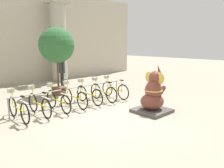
{
  "coord_description": "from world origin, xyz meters",
  "views": [
    {
      "loc": [
        -4.96,
        -5.35,
        2.5
      ],
      "look_at": [
        0.59,
        0.54,
        1.0
      ],
      "focal_mm": 35.0,
      "sensor_mm": 36.0,
      "label": 1
    }
  ],
  "objects_px": {
    "potted_tree": "(57,47)",
    "bicycle_1": "(39,103)",
    "bicycle_0": "(18,108)",
    "bicycle_2": "(58,100)",
    "elephant_statue": "(153,96)",
    "person_pedestrian": "(62,69)",
    "bicycle_6": "(114,89)",
    "bicycle_5": "(103,91)",
    "bicycle_4": "(89,94)",
    "bicycle_3": "(74,97)"
  },
  "relations": [
    {
      "from": "bicycle_0",
      "to": "bicycle_3",
      "type": "distance_m",
      "value": 2.22
    },
    {
      "from": "bicycle_4",
      "to": "bicycle_5",
      "type": "height_order",
      "value": "same"
    },
    {
      "from": "bicycle_0",
      "to": "bicycle_2",
      "type": "height_order",
      "value": "same"
    },
    {
      "from": "elephant_statue",
      "to": "bicycle_1",
      "type": "bearing_deg",
      "value": 141.32
    },
    {
      "from": "bicycle_4",
      "to": "bicycle_3",
      "type": "bearing_deg",
      "value": -179.64
    },
    {
      "from": "bicycle_6",
      "to": "potted_tree",
      "type": "height_order",
      "value": "potted_tree"
    },
    {
      "from": "bicycle_0",
      "to": "bicycle_2",
      "type": "distance_m",
      "value": 1.48
    },
    {
      "from": "bicycle_4",
      "to": "bicycle_6",
      "type": "distance_m",
      "value": 1.48
    },
    {
      "from": "bicycle_3",
      "to": "bicycle_6",
      "type": "xyz_separation_m",
      "value": [
        2.22,
        -0.03,
        0.0
      ]
    },
    {
      "from": "bicycle_6",
      "to": "elephant_statue",
      "type": "xyz_separation_m",
      "value": [
        -0.48,
        -2.55,
        0.19
      ]
    },
    {
      "from": "bicycle_2",
      "to": "bicycle_3",
      "type": "bearing_deg",
      "value": 1.79
    },
    {
      "from": "bicycle_2",
      "to": "bicycle_5",
      "type": "xyz_separation_m",
      "value": [
        2.22,
        -0.03,
        0.0
      ]
    },
    {
      "from": "bicycle_1",
      "to": "bicycle_2",
      "type": "xyz_separation_m",
      "value": [
        0.74,
        -0.01,
        0.0
      ]
    },
    {
      "from": "bicycle_3",
      "to": "potted_tree",
      "type": "relative_size",
      "value": 0.54
    },
    {
      "from": "bicycle_6",
      "to": "person_pedestrian",
      "type": "bearing_deg",
      "value": 99.5
    },
    {
      "from": "elephant_statue",
      "to": "potted_tree",
      "type": "relative_size",
      "value": 0.55
    },
    {
      "from": "bicycle_1",
      "to": "bicycle_3",
      "type": "height_order",
      "value": "same"
    },
    {
      "from": "bicycle_2",
      "to": "elephant_statue",
      "type": "xyz_separation_m",
      "value": [
        2.48,
        -2.56,
        0.19
      ]
    },
    {
      "from": "bicycle_1",
      "to": "potted_tree",
      "type": "relative_size",
      "value": 0.54
    },
    {
      "from": "bicycle_1",
      "to": "bicycle_2",
      "type": "bearing_deg",
      "value": -0.97
    },
    {
      "from": "elephant_statue",
      "to": "person_pedestrian",
      "type": "height_order",
      "value": "elephant_statue"
    },
    {
      "from": "bicycle_2",
      "to": "bicycle_3",
      "type": "xyz_separation_m",
      "value": [
        0.74,
        0.02,
        0.0
      ]
    },
    {
      "from": "elephant_statue",
      "to": "potted_tree",
      "type": "xyz_separation_m",
      "value": [
        -1.07,
        4.96,
        1.73
      ]
    },
    {
      "from": "bicycle_2",
      "to": "potted_tree",
      "type": "relative_size",
      "value": 0.54
    },
    {
      "from": "person_pedestrian",
      "to": "potted_tree",
      "type": "relative_size",
      "value": 0.54
    },
    {
      "from": "bicycle_2",
      "to": "elephant_statue",
      "type": "height_order",
      "value": "elephant_statue"
    },
    {
      "from": "bicycle_5",
      "to": "elephant_statue",
      "type": "xyz_separation_m",
      "value": [
        0.26,
        -2.53,
        0.19
      ]
    },
    {
      "from": "elephant_statue",
      "to": "bicycle_0",
      "type": "bearing_deg",
      "value": 147.3
    },
    {
      "from": "bicycle_4",
      "to": "potted_tree",
      "type": "relative_size",
      "value": 0.54
    },
    {
      "from": "bicycle_1",
      "to": "bicycle_2",
      "type": "distance_m",
      "value": 0.74
    },
    {
      "from": "potted_tree",
      "to": "elephant_statue",
      "type": "bearing_deg",
      "value": -77.8
    },
    {
      "from": "bicycle_2",
      "to": "person_pedestrian",
      "type": "distance_m",
      "value": 4.38
    },
    {
      "from": "bicycle_4",
      "to": "potted_tree",
      "type": "height_order",
      "value": "potted_tree"
    },
    {
      "from": "bicycle_2",
      "to": "person_pedestrian",
      "type": "relative_size",
      "value": 0.99
    },
    {
      "from": "bicycle_5",
      "to": "potted_tree",
      "type": "bearing_deg",
      "value": 108.62
    },
    {
      "from": "bicycle_2",
      "to": "person_pedestrian",
      "type": "bearing_deg",
      "value": 57.13
    },
    {
      "from": "bicycle_1",
      "to": "elephant_statue",
      "type": "relative_size",
      "value": 0.98
    },
    {
      "from": "potted_tree",
      "to": "bicycle_4",
      "type": "bearing_deg",
      "value": -88.14
    },
    {
      "from": "elephant_statue",
      "to": "person_pedestrian",
      "type": "bearing_deg",
      "value": 91.16
    },
    {
      "from": "person_pedestrian",
      "to": "bicycle_5",
      "type": "bearing_deg",
      "value": -92.03
    },
    {
      "from": "bicycle_0",
      "to": "potted_tree",
      "type": "xyz_separation_m",
      "value": [
        2.88,
        2.42,
        1.92
      ]
    },
    {
      "from": "bicycle_2",
      "to": "potted_tree",
      "type": "height_order",
      "value": "potted_tree"
    },
    {
      "from": "bicycle_1",
      "to": "elephant_statue",
      "type": "xyz_separation_m",
      "value": [
        3.22,
        -2.57,
        0.19
      ]
    },
    {
      "from": "bicycle_6",
      "to": "elephant_statue",
      "type": "relative_size",
      "value": 0.98
    },
    {
      "from": "bicycle_0",
      "to": "potted_tree",
      "type": "height_order",
      "value": "potted_tree"
    },
    {
      "from": "person_pedestrian",
      "to": "elephant_statue",
      "type": "bearing_deg",
      "value": -88.84
    },
    {
      "from": "bicycle_6",
      "to": "bicycle_5",
      "type": "bearing_deg",
      "value": -178.48
    },
    {
      "from": "potted_tree",
      "to": "bicycle_1",
      "type": "bearing_deg",
      "value": -131.97
    },
    {
      "from": "bicycle_6",
      "to": "potted_tree",
      "type": "xyz_separation_m",
      "value": [
        -1.56,
        2.4,
        1.92
      ]
    },
    {
      "from": "bicycle_0",
      "to": "elephant_statue",
      "type": "height_order",
      "value": "elephant_statue"
    }
  ]
}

